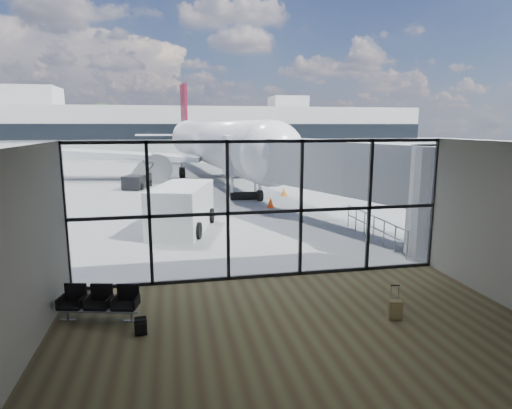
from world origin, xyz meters
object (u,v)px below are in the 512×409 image
object	(u,v)px
seating_row	(100,301)
belt_loader	(138,180)
backpack	(141,327)
service_van	(181,208)
suitcase	(395,310)
airliner	(211,143)

from	to	relation	value
seating_row	belt_loader	xyz separation A→B (m)	(-0.70, 24.27, 0.13)
backpack	belt_loader	bearing A→B (deg)	89.15
backpack	service_van	xyz separation A→B (m)	(1.27, 10.28, 0.90)
suitcase	belt_loader	xyz separation A→B (m)	(-8.11, 25.85, 0.35)
service_van	seating_row	bearing A→B (deg)	-88.67
backpack	service_van	size ratio (longest dim) A/B	0.08
belt_loader	seating_row	bearing A→B (deg)	-72.47
seating_row	belt_loader	world-z (taller)	belt_loader
suitcase	airliner	world-z (taller)	airliner
airliner	service_van	xyz separation A→B (m)	(-3.61, -22.68, -2.08)
suitcase	seating_row	bearing A→B (deg)	179.99
airliner	belt_loader	size ratio (longest dim) A/B	9.58
suitcase	service_van	size ratio (longest dim) A/B	0.17
service_van	belt_loader	xyz separation A→B (m)	(-3.03, 15.09, -0.49)
backpack	suitcase	bearing A→B (deg)	-9.07
seating_row	backpack	size ratio (longest dim) A/B	4.71
backpack	airliner	distance (m)	33.46
backpack	suitcase	distance (m)	6.36
service_van	belt_loader	world-z (taller)	service_van
seating_row	belt_loader	size ratio (longest dim) A/B	0.48
backpack	belt_loader	world-z (taller)	belt_loader
seating_row	belt_loader	distance (m)	24.28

